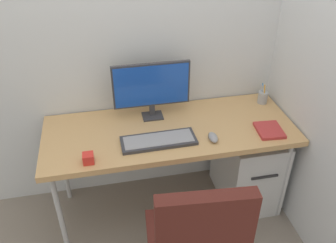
{
  "coord_description": "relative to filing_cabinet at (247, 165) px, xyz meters",
  "views": [
    {
      "loc": [
        -0.41,
        -1.91,
        2.09
      ],
      "look_at": [
        -0.03,
        -0.06,
        0.83
      ],
      "focal_mm": 38.04,
      "sensor_mm": 36.0,
      "label": 1
    }
  ],
  "objects": [
    {
      "name": "wall_side_right",
      "position": [
        0.26,
        -0.14,
        1.09
      ],
      "size": [
        0.04,
        1.62,
        2.8
      ],
      "primitive_type": "cube",
      "color": "silver",
      "rests_on": "ground_plane"
    },
    {
      "name": "desk",
      "position": [
        -0.6,
        0.0,
        0.38
      ],
      "size": [
        1.67,
        0.65,
        0.73
      ],
      "color": "tan",
      "rests_on": "ground_plane"
    },
    {
      "name": "filing_cabinet",
      "position": [
        0.0,
        0.0,
        0.0
      ],
      "size": [
        0.39,
        0.55,
        0.62
      ],
      "color": "silver",
      "rests_on": "ground_plane"
    },
    {
      "name": "pen_holder",
      "position": [
        0.14,
        0.19,
        0.47
      ],
      "size": [
        0.07,
        0.07,
        0.15
      ],
      "color": "#9EA0A5",
      "rests_on": "desk"
    },
    {
      "name": "mouse",
      "position": [
        -0.36,
        -0.18,
        0.45
      ],
      "size": [
        0.06,
        0.11,
        0.04
      ],
      "primitive_type": "ellipsoid",
      "rotation": [
        0.0,
        0.0,
        -0.02
      ],
      "color": "gray",
      "rests_on": "desk"
    },
    {
      "name": "monitor",
      "position": [
        -0.69,
        0.17,
        0.66
      ],
      "size": [
        0.52,
        0.11,
        0.4
      ],
      "color": "#333338",
      "rests_on": "desk"
    },
    {
      "name": "notebook",
      "position": [
        0.03,
        -0.17,
        0.44
      ],
      "size": [
        0.18,
        0.2,
        0.02
      ],
      "primitive_type": "cube",
      "rotation": [
        0.0,
        0.0,
        -0.08
      ],
      "color": "#B23333",
      "rests_on": "desk"
    },
    {
      "name": "desk_clamp_accessory",
      "position": [
        -1.14,
        -0.24,
        0.46
      ],
      "size": [
        0.06,
        0.06,
        0.06
      ],
      "primitive_type": "cube",
      "color": "red",
      "rests_on": "desk"
    },
    {
      "name": "wall_back",
      "position": [
        -0.6,
        0.35,
        1.09
      ],
      "size": [
        2.64,
        0.04,
        2.8
      ],
      "primitive_type": "cube",
      "color": "silver",
      "rests_on": "ground_plane"
    },
    {
      "name": "ground_plane",
      "position": [
        -0.6,
        0.0,
        -0.31
      ],
      "size": [
        8.0,
        8.0,
        0.0
      ],
      "primitive_type": "plane",
      "color": "slate"
    },
    {
      "name": "keyboard",
      "position": [
        -0.71,
        -0.13,
        0.44
      ],
      "size": [
        0.48,
        0.18,
        0.02
      ],
      "color": "#333338",
      "rests_on": "desk"
    }
  ]
}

